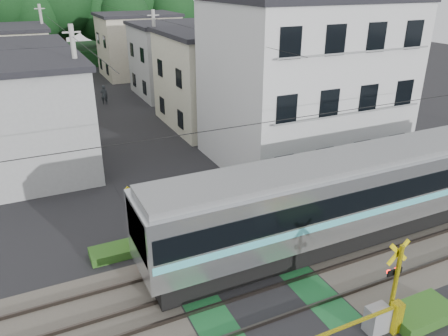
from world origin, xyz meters
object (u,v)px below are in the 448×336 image
crossing_signal_far (149,235)px  pedestrian (104,95)px  apartment_block (303,82)px  crossing_signal_near (382,313)px  commuter_train (349,195)px

crossing_signal_far → pedestrian: size_ratio=2.85×
apartment_block → crossing_signal_near: bearing=-114.2°
commuter_train → pedestrian: 26.37m
commuter_train → crossing_signal_near: commuter_train is taller
commuter_train → crossing_signal_far: size_ratio=3.74×
commuter_train → crossing_signal_near: (-2.65, -4.85, -1.24)m
crossing_signal_far → pedestrian: (2.86, 23.42, 0.12)m
commuter_train → pedestrian: size_ratio=10.67×
apartment_block → pedestrian: size_ratio=6.14×
commuter_train → pedestrian: commuter_train is taller
crossing_signal_near → crossing_signal_far: bearing=125.3°
commuter_train → apartment_block: size_ratio=1.74×
pedestrian → apartment_block: bearing=126.9°
crossing_signal_far → apartment_block: apartment_block is taller
crossing_signal_near → pedestrian: size_ratio=2.85×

